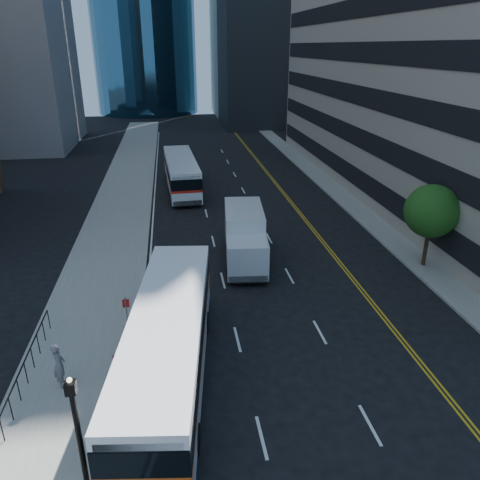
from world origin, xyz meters
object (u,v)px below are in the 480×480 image
(bus_front, at_px, (169,343))
(pedestrian, at_px, (59,365))
(lamp_post, at_px, (80,440))
(street_tree, at_px, (432,211))
(box_truck, at_px, (245,236))
(bus_rear, at_px, (181,173))

(bus_front, relative_size, pedestrian, 6.63)
(lamp_post, height_order, pedestrian, lamp_post)
(street_tree, relative_size, pedestrian, 2.63)
(lamp_post, xyz_separation_m, bus_front, (2.40, 5.63, -0.95))
(bus_front, xyz_separation_m, box_truck, (4.77, 10.75, -0.05))
(lamp_post, xyz_separation_m, box_truck, (7.17, 16.38, -0.99))
(bus_front, height_order, bus_rear, bus_front)
(street_tree, distance_m, bus_rear, 23.89)
(bus_front, height_order, pedestrian, bus_front)
(lamp_post, relative_size, box_truck, 0.65)
(bus_front, relative_size, bus_rear, 1.07)
(bus_front, distance_m, box_truck, 11.76)
(street_tree, xyz_separation_m, lamp_post, (-18.00, -14.00, -0.92))
(bus_rear, distance_m, box_truck, 17.05)
(street_tree, bearing_deg, box_truck, 167.61)
(bus_rear, relative_size, box_truck, 1.70)
(lamp_post, height_order, box_truck, lamp_post)
(bus_front, relative_size, box_truck, 1.83)
(box_truck, height_order, pedestrian, box_truck)
(bus_rear, xyz_separation_m, pedestrian, (-5.67, -27.37, -0.56))
(bus_rear, bearing_deg, street_tree, -56.08)
(street_tree, xyz_separation_m, box_truck, (-10.83, 2.38, -1.91))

